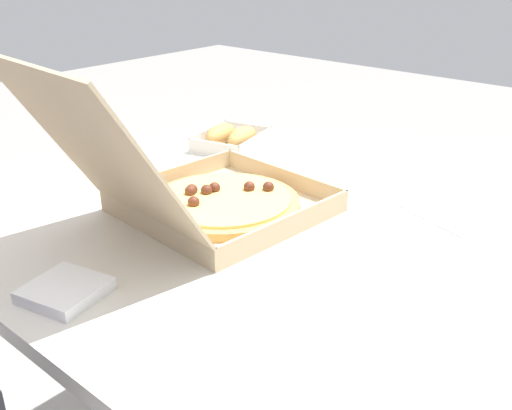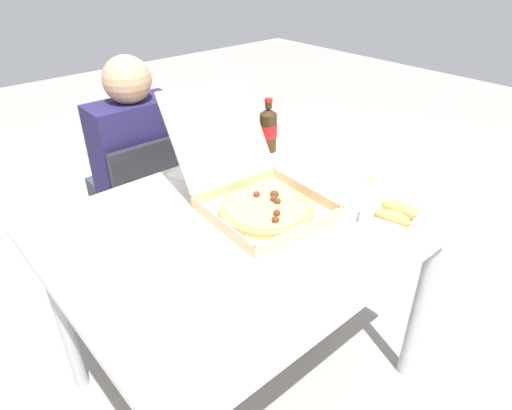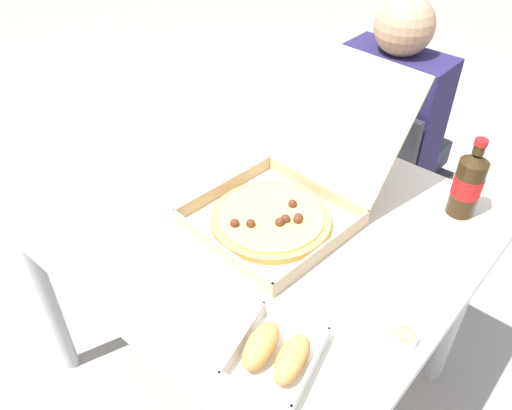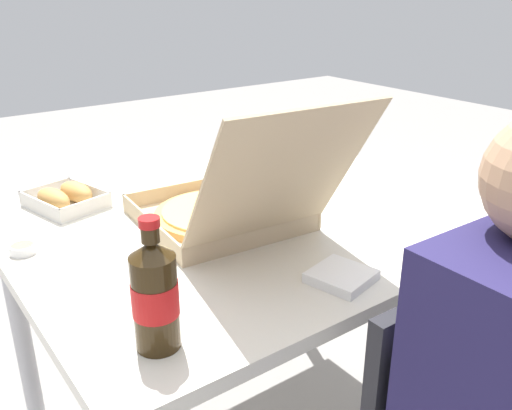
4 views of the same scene
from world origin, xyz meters
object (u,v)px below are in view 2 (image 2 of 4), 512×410
napkin_pile (189,173)px  paper_menu (243,314)px  cola_bottle (268,129)px  pizza_box_open (257,194)px  chair (146,207)px  bread_side_box (395,215)px  diner_person (134,161)px  dipping_sauce_cup (371,180)px

napkin_pile → paper_menu: bearing=-114.6°
cola_bottle → pizza_box_open: bearing=-137.3°
chair → paper_menu: (-0.28, -1.03, 0.28)m
bread_side_box → paper_menu: (-0.62, 0.01, -0.02)m
diner_person → dipping_sauce_cup: bearing=-60.4°
pizza_box_open → paper_menu: 0.50m
chair → bread_side_box: (0.34, -1.04, 0.30)m
cola_bottle → chair: bearing=139.1°
dipping_sauce_cup → chair: bearing=121.3°
chair → bread_side_box: chair is taller
chair → pizza_box_open: size_ratio=1.45×
diner_person → cola_bottle: bearing=-45.2°
pizza_box_open → dipping_sauce_cup: pizza_box_open is taller
diner_person → dipping_sauce_cup: size_ratio=20.54×
cola_bottle → napkin_pile: (-0.38, 0.03, -0.08)m
diner_person → dipping_sauce_cup: diner_person is taller
bread_side_box → paper_menu: bread_side_box is taller
pizza_box_open → paper_menu: (-0.36, -0.35, -0.05)m
diner_person → bread_side_box: 1.15m
pizza_box_open → napkin_pile: (-0.04, 0.34, -0.04)m
pizza_box_open → dipping_sauce_cup: (0.43, -0.15, -0.04)m
bread_side_box → dipping_sauce_cup: size_ratio=3.94×
chair → cola_bottle: (0.42, -0.36, 0.37)m
bread_side_box → dipping_sauce_cup: bearing=51.9°
chair → dipping_sauce_cup: 1.01m
chair → diner_person: diner_person is taller
chair → dipping_sauce_cup: size_ratio=14.82×
diner_person → napkin_pile: diner_person is taller
dipping_sauce_cup → bread_side_box: bearing=-128.1°
chair → diner_person: 0.21m
chair → cola_bottle: 0.67m
chair → bread_side_box: 1.13m
chair → paper_menu: 1.10m
bread_side_box → napkin_pile: size_ratio=2.00×
dipping_sauce_cup → pizza_box_open: bearing=160.7°
diner_person → chair: bearing=-90.9°
diner_person → pizza_box_open: size_ratio=2.01×
pizza_box_open → napkin_pile: pizza_box_open is taller
bread_side_box → paper_menu: bearing=179.1°
paper_menu → napkin_pile: napkin_pile is taller
diner_person → bread_side_box: (0.34, -1.09, 0.10)m
chair → bread_side_box: size_ratio=3.76×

